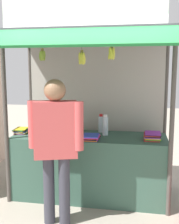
{
  "coord_description": "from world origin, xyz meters",
  "views": [
    {
      "loc": [
        0.69,
        -3.9,
        1.89
      ],
      "look_at": [
        0.0,
        0.0,
        1.28
      ],
      "focal_mm": 44.64,
      "sensor_mm": 36.0,
      "label": 1
    }
  ],
  "objects_px": {
    "water_bottle_far_right": "(101,124)",
    "magazine_stack_center": "(152,136)",
    "banana_bunch_inner_right": "(112,53)",
    "vendor_person": "(56,139)",
    "magazine_stack_front_left": "(47,132)",
    "banana_bunch_inner_left": "(82,58)",
    "magazine_stack_right": "(91,137)",
    "banana_bunch_leftmost": "(42,56)",
    "magazine_stack_back_left": "(22,131)",
    "water_bottle_back_right": "(105,125)",
    "water_bottle_left": "(77,125)"
  },
  "relations": [
    {
      "from": "magazine_stack_back_left",
      "to": "banana_bunch_leftmost",
      "type": "bearing_deg",
      "value": -41.63
    },
    {
      "from": "water_bottle_back_right",
      "to": "banana_bunch_inner_left",
      "type": "xyz_separation_m",
      "value": [
        -0.23,
        -0.56,
        0.95
      ]
    },
    {
      "from": "magazine_stack_front_left",
      "to": "banana_bunch_inner_left",
      "type": "distance_m",
      "value": 1.33
    },
    {
      "from": "water_bottle_back_right",
      "to": "vendor_person",
      "type": "height_order",
      "value": "vendor_person"
    },
    {
      "from": "water_bottle_left",
      "to": "magazine_stack_center",
      "type": "relative_size",
      "value": 0.79
    },
    {
      "from": "water_bottle_far_right",
      "to": "magazine_stack_front_left",
      "type": "distance_m",
      "value": 0.82
    },
    {
      "from": "magazine_stack_right",
      "to": "vendor_person",
      "type": "bearing_deg",
      "value": -119.67
    },
    {
      "from": "water_bottle_left",
      "to": "water_bottle_far_right",
      "type": "height_order",
      "value": "water_bottle_far_right"
    },
    {
      "from": "water_bottle_left",
      "to": "magazine_stack_right",
      "type": "height_order",
      "value": "water_bottle_left"
    },
    {
      "from": "water_bottle_far_right",
      "to": "magazine_stack_center",
      "type": "relative_size",
      "value": 0.93
    },
    {
      "from": "magazine_stack_right",
      "to": "magazine_stack_center",
      "type": "relative_size",
      "value": 0.91
    },
    {
      "from": "banana_bunch_inner_right",
      "to": "banana_bunch_leftmost",
      "type": "height_order",
      "value": "same"
    },
    {
      "from": "banana_bunch_inner_right",
      "to": "banana_bunch_leftmost",
      "type": "xyz_separation_m",
      "value": [
        -0.88,
        0.0,
        -0.02
      ]
    },
    {
      "from": "water_bottle_left",
      "to": "banana_bunch_leftmost",
      "type": "distance_m",
      "value": 1.25
    },
    {
      "from": "water_bottle_back_right",
      "to": "magazine_stack_back_left",
      "type": "height_order",
      "value": "water_bottle_back_right"
    },
    {
      "from": "magazine_stack_right",
      "to": "magazine_stack_front_left",
      "type": "bearing_deg",
      "value": 161.23
    },
    {
      "from": "water_bottle_far_right",
      "to": "banana_bunch_leftmost",
      "type": "xyz_separation_m",
      "value": [
        -0.65,
        -0.74,
        1.0
      ]
    },
    {
      "from": "magazine_stack_front_left",
      "to": "magazine_stack_right",
      "type": "bearing_deg",
      "value": -18.77
    },
    {
      "from": "banana_bunch_inner_right",
      "to": "water_bottle_back_right",
      "type": "bearing_deg",
      "value": 103.73
    },
    {
      "from": "magazine_stack_right",
      "to": "banana_bunch_leftmost",
      "type": "xyz_separation_m",
      "value": [
        -0.59,
        -0.24,
        1.1
      ]
    },
    {
      "from": "magazine_stack_center",
      "to": "banana_bunch_inner_left",
      "type": "relative_size",
      "value": 0.94
    },
    {
      "from": "banana_bunch_inner_right",
      "to": "banana_bunch_inner_left",
      "type": "relative_size",
      "value": 0.83
    },
    {
      "from": "water_bottle_far_right",
      "to": "magazine_stack_center",
      "type": "xyz_separation_m",
      "value": [
        0.76,
        -0.34,
        -0.08
      ]
    },
    {
      "from": "water_bottle_back_right",
      "to": "magazine_stack_right",
      "type": "xyz_separation_m",
      "value": [
        -0.15,
        -0.32,
        -0.11
      ]
    },
    {
      "from": "magazine_stack_front_left",
      "to": "banana_bunch_inner_left",
      "type": "xyz_separation_m",
      "value": [
        0.63,
        -0.48,
        1.07
      ]
    },
    {
      "from": "banana_bunch_inner_left",
      "to": "magazine_stack_center",
      "type": "bearing_deg",
      "value": 24.17
    },
    {
      "from": "water_bottle_back_right",
      "to": "magazine_stack_center",
      "type": "xyz_separation_m",
      "value": [
        0.67,
        -0.16,
        -0.09
      ]
    },
    {
      "from": "magazine_stack_right",
      "to": "water_bottle_far_right",
      "type": "bearing_deg",
      "value": 82.58
    },
    {
      "from": "magazine_stack_right",
      "to": "banana_bunch_inner_right",
      "type": "bearing_deg",
      "value": -39.87
    },
    {
      "from": "water_bottle_left",
      "to": "magazine_stack_center",
      "type": "bearing_deg",
      "value": -12.84
    },
    {
      "from": "magazine_stack_right",
      "to": "water_bottle_left",
      "type": "bearing_deg",
      "value": 124.6
    },
    {
      "from": "water_bottle_far_right",
      "to": "vendor_person",
      "type": "distance_m",
      "value": 1.14
    },
    {
      "from": "magazine_stack_center",
      "to": "banana_bunch_inner_left",
      "type": "bearing_deg",
      "value": -155.83
    },
    {
      "from": "magazine_stack_center",
      "to": "banana_bunch_leftmost",
      "type": "distance_m",
      "value": 1.82
    },
    {
      "from": "water_bottle_far_right",
      "to": "magazine_stack_right",
      "type": "relative_size",
      "value": 1.02
    },
    {
      "from": "banana_bunch_inner_right",
      "to": "vendor_person",
      "type": "distance_m",
      "value": 1.23
    },
    {
      "from": "water_bottle_far_right",
      "to": "banana_bunch_leftmost",
      "type": "height_order",
      "value": "banana_bunch_leftmost"
    },
    {
      "from": "magazine_stack_back_left",
      "to": "banana_bunch_inner_right",
      "type": "height_order",
      "value": "banana_bunch_inner_right"
    },
    {
      "from": "magazine_stack_back_left",
      "to": "magazine_stack_center",
      "type": "xyz_separation_m",
      "value": [
        1.94,
        -0.07,
        0.01
      ]
    },
    {
      "from": "banana_bunch_inner_right",
      "to": "banana_bunch_inner_left",
      "type": "height_order",
      "value": "same"
    },
    {
      "from": "magazine_stack_back_left",
      "to": "banana_bunch_leftmost",
      "type": "relative_size",
      "value": 0.95
    },
    {
      "from": "magazine_stack_back_left",
      "to": "banana_bunch_leftmost",
      "type": "xyz_separation_m",
      "value": [
        0.53,
        -0.47,
        1.1
      ]
    },
    {
      "from": "banana_bunch_inner_right",
      "to": "vendor_person",
      "type": "height_order",
      "value": "banana_bunch_inner_right"
    },
    {
      "from": "water_bottle_left",
      "to": "banana_bunch_leftmost",
      "type": "bearing_deg",
      "value": -114.46
    },
    {
      "from": "banana_bunch_leftmost",
      "to": "vendor_person",
      "type": "xyz_separation_m",
      "value": [
        0.26,
        -0.33,
        -0.99
      ]
    },
    {
      "from": "water_bottle_far_right",
      "to": "banana_bunch_inner_left",
      "type": "bearing_deg",
      "value": -100.81
    },
    {
      "from": "water_bottle_far_right",
      "to": "magazine_stack_back_left",
      "type": "height_order",
      "value": "water_bottle_far_right"
    },
    {
      "from": "magazine_stack_back_left",
      "to": "magazine_stack_front_left",
      "type": "height_order",
      "value": "magazine_stack_back_left"
    },
    {
      "from": "magazine_stack_front_left",
      "to": "banana_bunch_inner_left",
      "type": "bearing_deg",
      "value": -37.43
    },
    {
      "from": "banana_bunch_inner_left",
      "to": "vendor_person",
      "type": "height_order",
      "value": "banana_bunch_inner_left"
    }
  ]
}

